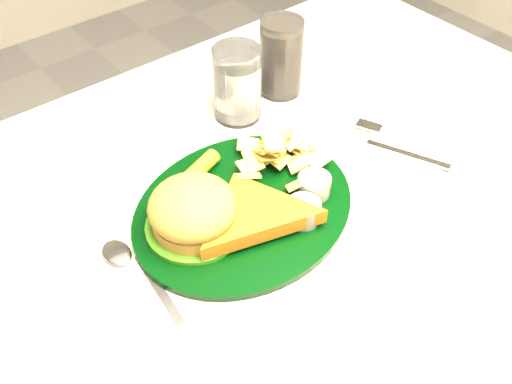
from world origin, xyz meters
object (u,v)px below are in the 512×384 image
(water_glass, at_px, (237,84))
(dinner_plate, at_px, (244,192))
(fork_napkin, at_px, (403,151))
(cola_glass, at_px, (281,58))
(table, at_px, (259,354))

(water_glass, bearing_deg, dinner_plate, -125.40)
(dinner_plate, relative_size, water_glass, 2.68)
(fork_napkin, bearing_deg, water_glass, 95.78)
(dinner_plate, bearing_deg, cola_glass, 31.15)
(table, height_order, fork_napkin, fork_napkin)
(table, relative_size, fork_napkin, 7.42)
(water_glass, xyz_separation_m, fork_napkin, (0.13, -0.23, -0.05))
(dinner_plate, bearing_deg, table, -42.10)
(table, xyz_separation_m, dinner_plate, (-0.02, 0.01, 0.41))
(table, bearing_deg, dinner_plate, 146.53)
(table, relative_size, dinner_plate, 3.86)
(table, height_order, dinner_plate, dinner_plate)
(table, relative_size, cola_glass, 9.55)
(dinner_plate, xyz_separation_m, water_glass, (0.12, 0.17, 0.02))
(dinner_plate, relative_size, fork_napkin, 1.92)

